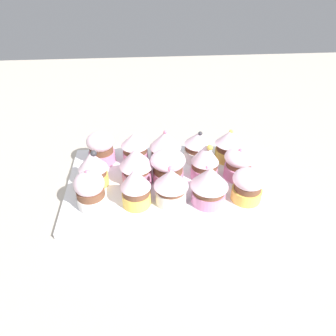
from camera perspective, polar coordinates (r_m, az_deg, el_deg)
The scene contains 17 objects.
ground_plane at distance 65.34cm, azimuth 0.00°, elevation -4.07°, with size 180.00×180.00×3.00cm, color #B2A899.
baking_tray at distance 64.02cm, azimuth 0.00°, elevation -2.62°, with size 40.27×26.17×1.20cm.
cupcake_0 at distance 57.26cm, azimuth -14.01°, elevation -3.88°, with size 5.42×5.42×7.49cm.
cupcake_1 at distance 55.85cm, azimuth -5.91°, elevation -3.38°, with size 5.46×5.46×7.89cm.
cupcake_2 at distance 56.17cm, azimuth 0.68°, elevation -3.16°, with size 6.31×6.31×7.65cm.
cupcake_3 at distance 56.54cm, azimuth 7.54°, elevation -2.95°, with size 6.87×6.87×7.90cm.
cupcake_4 at distance 59.01cm, azimuth 14.36°, elevation -3.06°, with size 5.85×5.85×6.25cm.
cupcake_5 at distance 62.29cm, azimuth -13.45°, elevation 0.10°, with size 5.67×5.67×7.77cm.
cupcake_6 at distance 61.24cm, azimuth -5.81°, elevation 0.67°, with size 6.56×6.56×7.80cm.
cupcake_7 at distance 61.46cm, azimuth 0.09°, elevation 0.27°, with size 6.90×6.90×6.55cm.
cupcake_8 at distance 62.94cm, azimuth 6.75°, elevation 1.37°, with size 5.59×5.59×7.96cm.
cupcake_9 at distance 64.34cm, azimuth 12.71°, elevation 0.93°, with size 5.93×5.93×6.72cm.
cupcake_10 at distance 68.53cm, azimuth -12.10°, elevation 3.67°, with size 5.87×5.87×7.14cm.
cupcake_11 at distance 67.20cm, azimuth -6.05°, elevation 3.79°, with size 5.90×5.90×7.22cm.
cupcake_12 at distance 66.83cm, azimuth -0.77°, elevation 3.97°, with size 6.77×6.77×7.84cm.
cupcake_13 at distance 68.15cm, azimuth 5.57°, elevation 3.97°, with size 6.15×6.15×7.17cm.
cupcake_14 at distance 69.15cm, azimuth 10.94°, elevation 4.11°, with size 5.80×5.80×7.27cm.
Camera 1 is at (-4.17, -50.11, 40.23)cm, focal length 33.44 mm.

